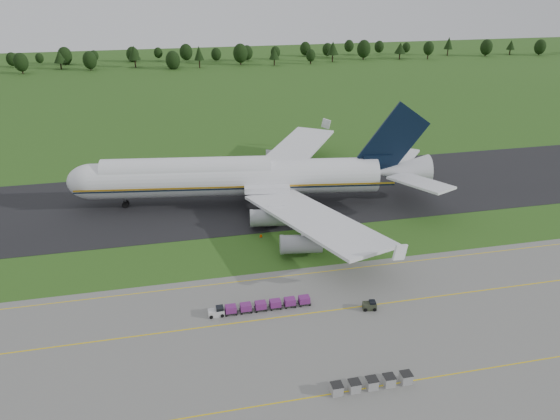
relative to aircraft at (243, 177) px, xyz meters
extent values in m
plane|color=#2A5319|center=(-0.72, -24.12, -6.72)|extent=(600.00, 600.00, 0.00)
cube|color=slate|center=(-0.72, -58.12, -6.69)|extent=(300.00, 52.00, 0.06)
cube|color=black|center=(-0.72, 3.88, -6.68)|extent=(300.00, 40.00, 0.08)
cube|color=yellow|center=(-0.72, -46.12, -6.65)|extent=(300.00, 0.25, 0.01)
cube|color=yellow|center=(-0.72, -64.12, -6.65)|extent=(300.00, 0.20, 0.01)
cube|color=yellow|center=(-0.72, -34.12, -6.65)|extent=(120.00, 0.20, 0.01)
cylinder|color=black|center=(-84.74, 193.71, -4.79)|extent=(0.70, 0.70, 3.86)
sphere|color=black|center=(-84.74, 193.71, -0.82)|extent=(7.34, 7.34, 7.34)
cylinder|color=black|center=(-67.14, 203.75, -4.96)|extent=(0.70, 0.70, 3.51)
cone|color=black|center=(-67.14, 203.75, -0.08)|extent=(6.43, 6.43, 6.25)
cylinder|color=black|center=(-51.17, 197.22, -4.99)|extent=(0.70, 0.70, 3.45)
sphere|color=black|center=(-51.17, 197.22, -1.45)|extent=(7.29, 7.29, 7.29)
cylinder|color=black|center=(-27.94, 201.16, -4.62)|extent=(0.70, 0.70, 4.20)
cone|color=black|center=(-27.94, 201.16, 1.21)|extent=(6.59, 6.59, 7.46)
cylinder|color=black|center=(-7.71, 191.57, -5.21)|extent=(0.70, 0.70, 3.02)
sphere|color=black|center=(-7.71, 191.57, -2.11)|extent=(7.76, 7.76, 7.76)
cylinder|color=black|center=(6.52, 191.90, -4.60)|extent=(0.70, 0.70, 4.24)
cone|color=black|center=(6.52, 191.90, 1.29)|extent=(5.34, 5.34, 7.54)
cylinder|color=black|center=(30.08, 196.92, -4.61)|extent=(0.70, 0.70, 4.21)
sphere|color=black|center=(30.08, 196.92, -0.28)|extent=(8.15, 8.15, 8.15)
cylinder|color=black|center=(48.29, 191.01, -5.01)|extent=(0.70, 0.70, 3.41)
cone|color=black|center=(48.29, 191.01, -0.28)|extent=(5.98, 5.98, 6.06)
cylinder|color=black|center=(69.50, 190.89, -5.13)|extent=(0.70, 0.70, 3.17)
sphere|color=black|center=(69.50, 190.89, -1.87)|extent=(5.34, 5.34, 5.34)
cylinder|color=black|center=(84.00, 195.51, -4.63)|extent=(0.70, 0.70, 4.17)
cone|color=black|center=(84.00, 195.51, 1.15)|extent=(6.84, 6.84, 7.41)
cylinder|color=black|center=(104.76, 199.97, -4.67)|extent=(0.70, 0.70, 4.09)
sphere|color=black|center=(104.76, 199.97, -0.47)|extent=(8.06, 8.06, 8.06)
cylinder|color=black|center=(126.35, 196.20, -4.96)|extent=(0.70, 0.70, 3.51)
cone|color=black|center=(126.35, 196.20, -0.09)|extent=(6.72, 6.72, 6.23)
cylinder|color=black|center=(143.01, 192.68, -4.59)|extent=(0.70, 0.70, 4.26)
sphere|color=black|center=(143.01, 192.68, -0.21)|extent=(6.20, 6.20, 6.20)
cylinder|color=black|center=(161.61, 203.13, -4.68)|extent=(0.70, 0.70, 4.08)
cone|color=black|center=(161.61, 203.13, 0.99)|extent=(5.39, 5.39, 7.25)
cylinder|color=black|center=(183.84, 196.38, -4.94)|extent=(0.70, 0.70, 3.55)
sphere|color=black|center=(183.84, 196.38, -1.29)|extent=(7.34, 7.34, 7.34)
cylinder|color=black|center=(202.15, 198.39, -5.10)|extent=(0.70, 0.70, 3.22)
cone|color=black|center=(202.15, 198.39, -0.63)|extent=(5.22, 5.22, 5.73)
cylinder|color=black|center=(218.77, 192.37, -5.04)|extent=(0.70, 0.70, 3.35)
sphere|color=black|center=(218.77, 192.37, -1.60)|extent=(7.04, 7.04, 7.04)
cylinder|color=white|center=(-1.52, 0.23, -0.24)|extent=(65.24, 17.52, 8.04)
cylinder|color=white|center=(-12.56, 1.88, 1.66)|extent=(38.48, 11.81, 6.27)
sphere|color=white|center=(-33.54, 5.01, -0.24)|extent=(8.04, 8.04, 8.04)
cone|color=white|center=(36.59, -5.46, 0.32)|extent=(13.28, 9.37, 7.64)
cube|color=gold|center=(-2.11, -3.77, -0.91)|extent=(70.69, 10.62, 0.39)
cube|color=white|center=(10.19, -23.09, -1.24)|extent=(22.07, 39.57, 0.61)
cube|color=white|center=(16.49, 19.10, -1.24)|extent=(30.70, 37.61, 0.61)
cylinder|color=gray|center=(2.97, -14.67, -4.04)|extent=(8.26, 4.69, 3.57)
cylinder|color=gray|center=(6.48, -27.61, -4.04)|extent=(8.26, 4.69, 3.57)
cylinder|color=gray|center=(7.13, 13.16, -4.04)|extent=(8.26, 4.69, 3.57)
cylinder|color=gray|center=(14.27, 24.51, -4.04)|extent=(8.26, 4.69, 3.57)
cube|color=black|center=(33.84, -5.05, 7.84)|extent=(16.20, 3.01, 17.93)
cube|color=white|center=(37.01, -13.99, 0.65)|extent=(11.42, 15.76, 0.50)
cube|color=white|center=(39.48, 2.57, 0.65)|extent=(14.10, 15.03, 0.50)
cylinder|color=slate|center=(-26.92, 4.02, -5.49)|extent=(0.40, 0.40, 2.46)
cylinder|color=black|center=(-26.92, 4.02, -5.99)|extent=(1.58, 1.21, 1.45)
cylinder|color=slate|center=(4.37, -5.73, -5.49)|extent=(0.40, 0.40, 2.46)
cylinder|color=black|center=(4.37, -5.73, -5.99)|extent=(1.58, 1.21, 1.45)
cylinder|color=slate|center=(5.85, 4.21, -5.49)|extent=(0.40, 0.40, 2.46)
cylinder|color=black|center=(5.85, 4.21, -5.99)|extent=(1.58, 1.21, 1.45)
cube|color=silver|center=(-11.54, -43.47, -6.13)|extent=(2.51, 1.35, 1.06)
cylinder|color=black|center=(-12.41, -44.14, -6.37)|extent=(0.58, 0.21, 0.58)
cube|color=black|center=(-9.23, -43.47, -6.32)|extent=(1.93, 1.45, 0.12)
cube|color=#631F65|center=(-9.23, -43.47, -5.74)|extent=(1.74, 1.35, 1.06)
cylinder|color=black|center=(-10.00, -44.14, -6.49)|extent=(0.33, 0.14, 0.33)
cube|color=black|center=(-6.81, -43.47, -6.32)|extent=(1.93, 1.45, 0.12)
cube|color=#631F65|center=(-6.81, -43.47, -5.74)|extent=(1.74, 1.35, 1.06)
cylinder|color=black|center=(-7.58, -44.14, -6.49)|extent=(0.33, 0.14, 0.33)
cube|color=black|center=(-4.40, -43.47, -6.32)|extent=(1.93, 1.45, 0.12)
cube|color=#631F65|center=(-4.40, -43.47, -5.74)|extent=(1.74, 1.35, 1.06)
cylinder|color=black|center=(-5.17, -44.14, -6.49)|extent=(0.33, 0.14, 0.33)
cube|color=black|center=(-1.98, -43.47, -6.32)|extent=(1.93, 1.45, 0.12)
cube|color=#631F65|center=(-1.98, -43.47, -5.74)|extent=(1.74, 1.35, 1.06)
cylinder|color=black|center=(-2.75, -44.14, -6.49)|extent=(0.33, 0.14, 0.33)
cube|color=black|center=(0.44, -43.47, -6.32)|extent=(1.93, 1.45, 0.12)
cube|color=#631F65|center=(0.44, -43.47, -5.74)|extent=(1.74, 1.35, 1.06)
cylinder|color=black|center=(-0.34, -44.14, -6.49)|extent=(0.33, 0.14, 0.33)
cube|color=black|center=(2.85, -43.47, -6.32)|extent=(1.93, 1.45, 0.12)
cube|color=#631F65|center=(2.85, -43.47, -5.74)|extent=(1.74, 1.35, 1.06)
cylinder|color=black|center=(2.08, -44.14, -6.49)|extent=(0.33, 0.14, 0.33)
cylinder|color=black|center=(-11.54, -43.47, -6.37)|extent=(0.58, 0.21, 0.58)
cube|color=#2F3525|center=(12.75, -47.12, -6.07)|extent=(2.33, 1.63, 1.18)
cylinder|color=black|center=(12.00, -47.76, -6.36)|extent=(0.60, 0.21, 0.60)
cylinder|color=black|center=(13.50, -46.48, -6.36)|extent=(0.60, 0.21, 0.60)
cube|color=#959595|center=(1.64, -64.17, -5.95)|extent=(1.41, 1.41, 1.41)
cube|color=black|center=(1.64, -64.17, -5.21)|extent=(1.50, 1.50, 0.07)
cube|color=#959595|center=(4.04, -64.17, -5.95)|extent=(1.41, 1.41, 1.41)
cube|color=black|center=(4.04, -64.17, -5.21)|extent=(1.50, 1.50, 0.07)
cube|color=#959595|center=(6.44, -64.17, -5.95)|extent=(1.41, 1.41, 1.41)
cube|color=black|center=(6.44, -64.17, -5.21)|extent=(1.50, 1.50, 0.07)
cube|color=#959595|center=(8.84, -64.17, -5.95)|extent=(1.41, 1.41, 1.41)
cube|color=black|center=(8.84, -64.17, -5.21)|extent=(1.50, 1.50, 0.07)
cube|color=#959595|center=(11.24, -64.17, -5.95)|extent=(1.41, 1.41, 1.41)
cube|color=black|center=(11.24, -64.17, -5.21)|extent=(1.50, 1.50, 0.07)
cube|color=#EB4307|center=(0.53, -18.06, -6.42)|extent=(0.50, 0.12, 0.60)
cube|color=black|center=(0.53, -18.06, -6.70)|extent=(0.30, 0.30, 0.04)
cube|color=#EB4307|center=(12.85, -18.06, -6.42)|extent=(0.50, 0.12, 0.60)
cube|color=black|center=(12.85, -18.06, -6.70)|extent=(0.30, 0.30, 0.04)
camera|label=1|loc=(-17.53, -116.01, 43.77)|focal=35.00mm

